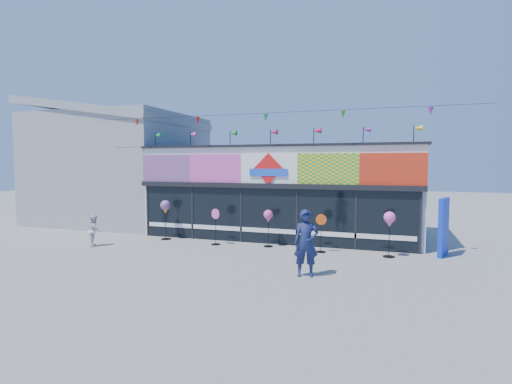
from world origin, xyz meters
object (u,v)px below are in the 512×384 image
at_px(spinner_3, 321,232).
at_px(spinner_4, 390,221).
at_px(blue_sign, 443,227).
at_px(spinner_2, 268,217).
at_px(spinner_0, 165,208).
at_px(child, 95,230).
at_px(spinner_1, 216,226).
at_px(adult_man, 306,243).

relative_size(spinner_3, spinner_4, 0.88).
relative_size(blue_sign, spinner_3, 1.45).
bearing_deg(spinner_2, spinner_0, 179.58).
distance_m(blue_sign, child, 13.32).
relative_size(blue_sign, spinner_1, 1.41).
distance_m(spinner_2, child, 7.01).
xyz_separation_m(blue_sign, spinner_0, (-11.09, -0.47, 0.33)).
relative_size(blue_sign, spinner_0, 1.21).
bearing_deg(spinner_3, spinner_2, 171.57).
bearing_deg(spinner_3, adult_man, -87.73).
bearing_deg(spinner_1, spinner_3, -0.13).
height_order(spinner_2, child, spinner_2).
distance_m(spinner_1, child, 4.86).
relative_size(spinner_2, spinner_3, 1.03).
relative_size(spinner_2, child, 1.18).
bearing_deg(spinner_0, spinner_2, -0.42).
height_order(spinner_1, spinner_4, spinner_4).
xyz_separation_m(spinner_3, child, (-8.82, -1.78, -0.13)).
height_order(spinner_2, spinner_4, spinner_4).
bearing_deg(spinner_2, spinner_1, -171.81).
distance_m(blue_sign, adult_man, 5.84).
distance_m(spinner_3, child, 9.00).
bearing_deg(adult_man, blue_sign, 30.14).
height_order(spinner_0, spinner_2, spinner_0).
height_order(spinner_2, spinner_3, spinner_2).
relative_size(spinner_1, spinner_3, 1.03).
xyz_separation_m(spinner_0, spinner_1, (2.55, -0.34, -0.60)).
distance_m(spinner_0, spinner_3, 6.89).
bearing_deg(spinner_1, spinner_4, -0.04).
xyz_separation_m(blue_sign, spinner_2, (-6.39, -0.50, 0.14)).
bearing_deg(adult_man, spinner_4, 40.45).
xyz_separation_m(blue_sign, spinner_4, (-1.82, -0.82, 0.25)).
xyz_separation_m(spinner_3, adult_man, (0.13, -3.34, 0.23)).
height_order(spinner_4, child, spinner_4).
bearing_deg(spinner_2, adult_man, -57.96).
xyz_separation_m(spinner_1, adult_man, (4.44, -3.35, 0.20)).
distance_m(spinner_2, adult_man, 4.32).
bearing_deg(adult_man, spinner_0, 136.89).
height_order(spinner_2, adult_man, adult_man).
bearing_deg(blue_sign, spinner_1, -156.84).
bearing_deg(spinner_2, child, -162.52).
xyz_separation_m(spinner_4, adult_man, (-2.28, -3.34, -0.32)).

